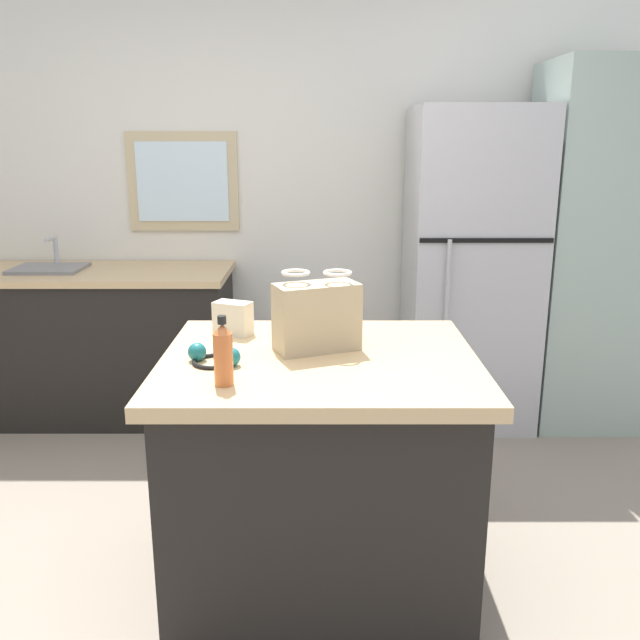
{
  "coord_description": "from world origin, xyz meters",
  "views": [
    {
      "loc": [
        0.27,
        -2.08,
        1.65
      ],
      "look_at": [
        0.27,
        0.48,
        0.96
      ],
      "focal_mm": 37.93,
      "sensor_mm": 36.0,
      "label": 1
    }
  ],
  "objects_px": {
    "tall_cabinet": "(588,249)",
    "ear_defenders": "(214,357)",
    "kitchen_island": "(320,472)",
    "shopping_bag": "(317,316)",
    "refrigerator": "(470,269)",
    "bottle": "(224,355)",
    "small_box": "(233,318)"
  },
  "relations": [
    {
      "from": "tall_cabinet",
      "to": "ear_defenders",
      "type": "bearing_deg",
      "value": -138.26
    },
    {
      "from": "kitchen_island",
      "to": "ear_defenders",
      "type": "relative_size",
      "value": 5.57
    },
    {
      "from": "kitchen_island",
      "to": "shopping_bag",
      "type": "bearing_deg",
      "value": 97.7
    },
    {
      "from": "tall_cabinet",
      "to": "refrigerator",
      "type": "bearing_deg",
      "value": -179.98
    },
    {
      "from": "kitchen_island",
      "to": "bottle",
      "type": "bearing_deg",
      "value": -135.57
    },
    {
      "from": "kitchen_island",
      "to": "small_box",
      "type": "relative_size",
      "value": 7.88
    },
    {
      "from": "ear_defenders",
      "to": "small_box",
      "type": "bearing_deg",
      "value": 86.41
    },
    {
      "from": "small_box",
      "to": "ear_defenders",
      "type": "height_order",
      "value": "small_box"
    },
    {
      "from": "shopping_bag",
      "to": "kitchen_island",
      "type": "bearing_deg",
      "value": -82.3
    },
    {
      "from": "tall_cabinet",
      "to": "ear_defenders",
      "type": "height_order",
      "value": "tall_cabinet"
    },
    {
      "from": "kitchen_island",
      "to": "shopping_bag",
      "type": "xyz_separation_m",
      "value": [
        -0.01,
        0.07,
        0.58
      ]
    },
    {
      "from": "ear_defenders",
      "to": "tall_cabinet",
      "type": "bearing_deg",
      "value": 41.74
    },
    {
      "from": "bottle",
      "to": "ear_defenders",
      "type": "distance_m",
      "value": 0.23
    },
    {
      "from": "refrigerator",
      "to": "bottle",
      "type": "bearing_deg",
      "value": -121.53
    },
    {
      "from": "tall_cabinet",
      "to": "small_box",
      "type": "relative_size",
      "value": 14.74
    },
    {
      "from": "kitchen_island",
      "to": "bottle",
      "type": "distance_m",
      "value": 0.69
    },
    {
      "from": "ear_defenders",
      "to": "shopping_bag",
      "type": "bearing_deg",
      "value": 24.26
    },
    {
      "from": "refrigerator",
      "to": "ear_defenders",
      "type": "distance_m",
      "value": 2.11
    },
    {
      "from": "small_box",
      "to": "bottle",
      "type": "bearing_deg",
      "value": -85.84
    },
    {
      "from": "tall_cabinet",
      "to": "kitchen_island",
      "type": "bearing_deg",
      "value": -133.75
    },
    {
      "from": "tall_cabinet",
      "to": "shopping_bag",
      "type": "height_order",
      "value": "tall_cabinet"
    },
    {
      "from": "shopping_bag",
      "to": "ear_defenders",
      "type": "distance_m",
      "value": 0.4
    },
    {
      "from": "refrigerator",
      "to": "tall_cabinet",
      "type": "bearing_deg",
      "value": 0.02
    },
    {
      "from": "bottle",
      "to": "tall_cabinet",
      "type": "bearing_deg",
      "value": 45.97
    },
    {
      "from": "refrigerator",
      "to": "ear_defenders",
      "type": "relative_size",
      "value": 9.19
    },
    {
      "from": "kitchen_island",
      "to": "shopping_bag",
      "type": "distance_m",
      "value": 0.58
    },
    {
      "from": "small_box",
      "to": "kitchen_island",
      "type": "bearing_deg",
      "value": -38.65
    },
    {
      "from": "tall_cabinet",
      "to": "bottle",
      "type": "relative_size",
      "value": 9.35
    },
    {
      "from": "refrigerator",
      "to": "small_box",
      "type": "height_order",
      "value": "refrigerator"
    },
    {
      "from": "shopping_bag",
      "to": "bottle",
      "type": "xyz_separation_m",
      "value": [
        -0.29,
        -0.36,
        -0.03
      ]
    },
    {
      "from": "tall_cabinet",
      "to": "shopping_bag",
      "type": "xyz_separation_m",
      "value": [
        -1.56,
        -1.55,
        0.0
      ]
    },
    {
      "from": "shopping_bag",
      "to": "ear_defenders",
      "type": "relative_size",
      "value": 1.65
    }
  ]
}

